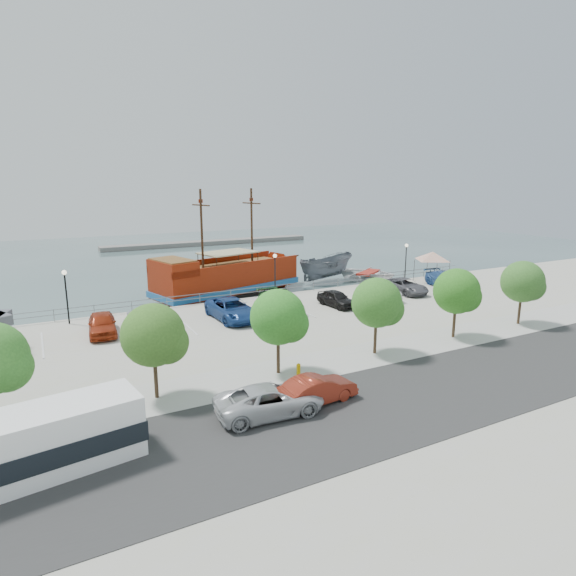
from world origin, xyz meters
name	(u,v)px	position (x,y,z in m)	size (l,w,h in m)	color
ground	(310,326)	(0.00, 0.00, -1.00)	(160.00, 160.00, 0.00)	#374F51
land_slab	(539,436)	(0.00, -21.00, -0.60)	(100.00, 58.00, 1.20)	#AFAD97
street	(457,384)	(0.00, -16.00, 0.01)	(100.00, 8.00, 0.04)	#2E2E2E
sidewalk	(387,351)	(0.00, -10.00, 0.01)	(100.00, 4.00, 0.05)	#A5A5A1
seawall_railing	(269,290)	(0.00, 7.80, 0.53)	(50.00, 0.06, 1.00)	slate
far_shore	(210,243)	(10.00, 55.00, -0.60)	(40.00, 3.00, 0.80)	slate
pirate_ship	(237,276)	(-0.84, 13.96, 0.96)	(18.89, 9.64, 11.69)	maroon
patrol_boat	(326,269)	(11.12, 15.02, 0.52)	(2.96, 7.87, 3.04)	slate
speedboat	(368,276)	(15.77, 12.75, -0.31)	(4.73, 6.62, 1.37)	white
dock_west	(132,317)	(-12.85, 9.20, -0.81)	(6.58, 1.88, 0.38)	#6B6359
dock_mid	(342,291)	(9.48, 9.20, -0.81)	(6.56, 1.87, 0.37)	gray
dock_east	(384,285)	(15.31, 9.20, -0.80)	(7.05, 2.01, 0.40)	gray
canopy_tent	(433,252)	(19.32, 5.89, 3.26)	(5.55, 5.55, 3.75)	slate
street_van	(270,400)	(-10.62, -14.33, 0.73)	(2.44, 5.28, 1.47)	silver
street_sedan	(317,390)	(-8.01, -14.31, 0.71)	(1.50, 4.29, 1.41)	maroon
shuttle_bus	(44,442)	(-20.24, -14.50, 1.23)	(7.51, 3.58, 2.54)	white
fire_hydrant	(298,369)	(-7.10, -10.80, 0.39)	(0.25, 0.25, 0.72)	#F0B505
lamp_post_left	(66,287)	(-18.00, 6.50, 2.94)	(0.36, 0.36, 4.28)	black
lamp_post_mid	(275,268)	(0.00, 6.50, 2.94)	(0.36, 0.36, 4.28)	black
lamp_post_right	(406,256)	(16.00, 6.50, 2.94)	(0.36, 0.36, 4.28)	black
tree_b	(157,337)	(-14.85, -10.07, 3.30)	(3.30, 3.20, 5.00)	#473321
tree_c	(281,319)	(-7.85, -10.07, 3.30)	(3.30, 3.20, 5.00)	#473321
tree_d	(379,304)	(-0.85, -10.07, 3.30)	(3.30, 3.20, 5.00)	#473321
tree_e	(459,293)	(6.15, -10.07, 3.30)	(3.30, 3.20, 5.00)	#473321
tree_f	(524,283)	(13.15, -10.07, 3.30)	(3.30, 3.20, 5.00)	#473321
parked_car_a	(102,324)	(-16.03, 2.48, 0.80)	(1.90, 4.71, 1.61)	#9E2E12
parked_car_b	(145,320)	(-12.98, 2.34, 0.69)	(1.45, 4.16, 1.37)	#8F95A1
parked_car_c	(232,309)	(-6.24, 1.76, 0.84)	(2.79, 6.04, 1.68)	navy
parked_car_d	(280,302)	(-1.75, 1.99, 0.82)	(2.31, 5.69, 1.65)	#1E4D28
parked_car_e	(336,298)	(3.50, 1.26, 0.72)	(1.70, 4.22, 1.44)	black
parked_car_f	(382,290)	(8.94, 1.75, 0.82)	(1.74, 4.99, 1.64)	white
parked_car_g	(405,286)	(12.48, 2.46, 0.73)	(2.41, 5.23, 1.45)	#5C5B62
parked_car_h	(446,280)	(18.08, 2.47, 0.81)	(2.27, 5.58, 1.62)	#3561A4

